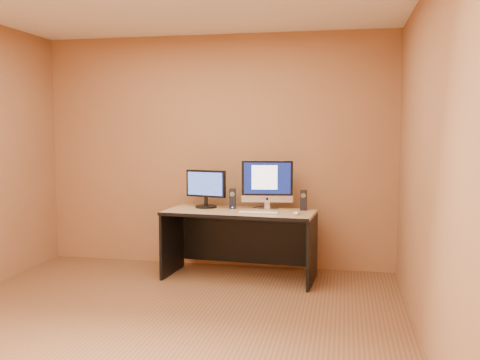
# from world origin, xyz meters

# --- Properties ---
(floor) EXTENTS (4.00, 4.00, 0.00)m
(floor) POSITION_xyz_m (0.00, 0.00, 0.00)
(floor) COLOR brown
(floor) RESTS_ON ground
(walls) EXTENTS (4.00, 4.00, 2.60)m
(walls) POSITION_xyz_m (0.00, 0.00, 1.30)
(walls) COLOR #98633D
(walls) RESTS_ON ground
(desk) EXTENTS (1.58, 0.79, 0.71)m
(desk) POSITION_xyz_m (0.37, 1.47, 0.36)
(desk) COLOR tan
(desk) RESTS_ON ground
(imac) EXTENTS (0.57, 0.27, 0.53)m
(imac) POSITION_xyz_m (0.64, 1.64, 0.97)
(imac) COLOR #BCBCC1
(imac) RESTS_ON desk
(second_monitor) EXTENTS (0.50, 0.32, 0.40)m
(second_monitor) POSITION_xyz_m (-0.03, 1.63, 0.91)
(second_monitor) COLOR black
(second_monitor) RESTS_ON desk
(speaker_left) EXTENTS (0.07, 0.08, 0.21)m
(speaker_left) POSITION_xyz_m (0.27, 1.62, 0.82)
(speaker_left) COLOR black
(speaker_left) RESTS_ON desk
(speaker_right) EXTENTS (0.07, 0.07, 0.21)m
(speaker_right) POSITION_xyz_m (1.02, 1.64, 0.82)
(speaker_right) COLOR black
(speaker_right) RESTS_ON desk
(keyboard) EXTENTS (0.42, 0.12, 0.02)m
(keyboard) POSITION_xyz_m (0.59, 1.34, 0.72)
(keyboard) COLOR silver
(keyboard) RESTS_ON desk
(mouse) EXTENTS (0.06, 0.10, 0.03)m
(mouse) POSITION_xyz_m (0.97, 1.33, 0.73)
(mouse) COLOR white
(mouse) RESTS_ON desk
(cable_a) EXTENTS (0.08, 0.20, 0.01)m
(cable_a) POSITION_xyz_m (0.71, 1.77, 0.71)
(cable_a) COLOR black
(cable_a) RESTS_ON desk
(cable_b) EXTENTS (0.11, 0.14, 0.01)m
(cable_b) POSITION_xyz_m (0.53, 1.77, 0.71)
(cable_b) COLOR black
(cable_b) RESTS_ON desk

